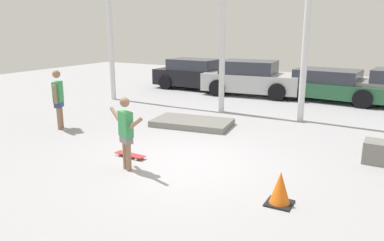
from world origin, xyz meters
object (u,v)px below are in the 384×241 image
at_px(manual_pad, 192,123).
at_px(parked_car_green, 330,85).
at_px(parked_car_black, 196,75).
at_px(traffic_cone, 280,189).
at_px(skateboarder, 126,130).
at_px(skateboard, 130,155).
at_px(parked_car_silver, 251,78).
at_px(bystander, 58,97).

height_order(manual_pad, parked_car_green, parked_car_green).
bearing_deg(parked_car_black, traffic_cone, -53.75).
distance_m(manual_pad, parked_car_green, 6.86).
relative_size(skateboarder, parked_car_green, 0.34).
xyz_separation_m(manual_pad, traffic_cone, (3.79, -3.83, 0.19)).
bearing_deg(parked_car_green, manual_pad, -110.78).
distance_m(manual_pad, parked_car_black, 6.93).
distance_m(skateboard, parked_car_black, 9.89).
xyz_separation_m(manual_pad, parked_car_silver, (-0.29, 5.87, 0.63)).
bearing_deg(traffic_cone, parked_car_silver, 112.79).
distance_m(parked_car_silver, traffic_cone, 10.53).
bearing_deg(skateboard, parked_car_silver, 96.30).
xyz_separation_m(manual_pad, parked_car_black, (-3.16, 6.13, 0.60)).
relative_size(skateboard, parked_car_black, 0.20).
relative_size(manual_pad, parked_car_silver, 0.54).
height_order(skateboard, parked_car_black, parked_car_black).
relative_size(bystander, traffic_cone, 2.94).
height_order(skateboard, traffic_cone, traffic_cone).
relative_size(parked_car_silver, traffic_cone, 7.32).
distance_m(skateboarder, bystander, 4.11).
xyz_separation_m(skateboarder, parked_car_green, (2.41, 9.98, -0.25)).
relative_size(parked_car_green, traffic_cone, 7.69).
bearing_deg(manual_pad, parked_car_green, 64.41).
bearing_deg(parked_car_silver, bystander, -115.16).
xyz_separation_m(manual_pad, parked_car_green, (2.95, 6.17, 0.53)).
bearing_deg(manual_pad, bystander, -146.12).
distance_m(skateboard, bystander, 3.60).
bearing_deg(skateboard, manual_pad, 95.87).
bearing_deg(parked_car_green, traffic_cone, -80.42).
relative_size(manual_pad, bystander, 1.36).
relative_size(parked_car_silver, parked_car_green, 0.95).
bearing_deg(bystander, parked_car_black, -33.40).
relative_size(skateboarder, skateboard, 1.94).
bearing_deg(manual_pad, skateboarder, -81.88).
relative_size(skateboard, parked_car_green, 0.18).
relative_size(skateboarder, bystander, 0.90).
bearing_deg(manual_pad, parked_car_silver, 92.80).
bearing_deg(skateboarder, skateboard, 147.97).
height_order(parked_car_silver, traffic_cone, parked_car_silver).
height_order(parked_car_black, traffic_cone, parked_car_black).
distance_m(parked_car_silver, parked_car_green, 3.26).
height_order(parked_car_black, bystander, bystander).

